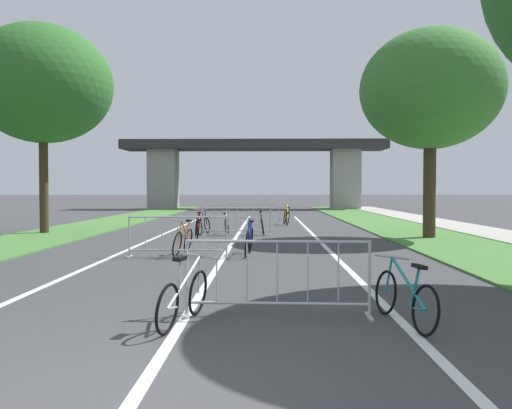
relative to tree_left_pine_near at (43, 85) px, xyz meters
name	(u,v)px	position (x,y,z in m)	size (l,w,h in m)	color
grass_verge_left	(97,225)	(0.62, 4.35, -5.75)	(3.38, 48.93, 0.05)	#477A38
grass_verge_right	(391,226)	(14.46, 4.35, -5.75)	(3.38, 48.93, 0.05)	#477A38
sidewalk_path_right	(452,225)	(17.32, 4.35, -5.73)	(2.35, 48.93, 0.08)	#ADA89E
lane_stripe_center	(236,238)	(7.54, -1.51, -5.77)	(0.14, 28.31, 0.01)	silver
lane_stripe_right_lane	(317,238)	(10.41, -1.51, -5.77)	(0.14, 28.31, 0.01)	silver
lane_stripe_left_lane	(155,238)	(4.66, -1.51, -5.77)	(0.14, 28.31, 0.01)	silver
overpass_bridge	(254,162)	(7.54, 24.77, -1.65)	(22.69, 3.59, 5.94)	#2D2D30
tree_left_pine_near	(43,85)	(0.00, 0.00, 0.00)	(5.32, 5.32, 8.04)	#3D2D1E
tree_right_oak_near	(430,90)	(14.34, -1.63, -0.58)	(4.87, 4.87, 7.28)	#3D2D1E
crowd_barrier_nearest	(277,278)	(8.79, -12.64, -5.25)	(2.57, 0.53, 1.05)	#ADADB2
crowd_barrier_second	(178,237)	(6.37, -6.60, -5.25)	(2.57, 0.53, 1.05)	#ADADB2
crowd_barrier_third	(237,222)	(7.53, -0.55, -5.25)	(2.58, 0.57, 1.05)	#ADADB2
crowd_barrier_fourth	(254,214)	(8.02, 5.49, -5.25)	(2.57, 0.51, 1.05)	#ADADB2
bicycle_silver_0	(184,297)	(7.58, -13.08, -5.41)	(0.65, 1.60, 0.92)	black
bicycle_teal_1	(405,297)	(10.42, -13.02, -5.42)	(0.52, 1.68, 0.85)	black
bicycle_orange_2	(183,241)	(6.44, -6.25, -5.39)	(0.50, 1.66, 0.98)	black
bicycle_black_3	(203,225)	(6.18, 0.01, -5.40)	(0.48, 1.63, 0.99)	black
bicycle_green_4	(262,225)	(8.47, -0.10, -5.40)	(0.55, 1.69, 0.93)	black
bicycle_white_5	(227,225)	(7.11, -0.05, -5.42)	(0.52, 1.71, 0.88)	black
bicycle_yellow_6	(287,217)	(9.61, 5.05, -5.39)	(0.54, 1.67, 1.06)	black
bicycle_blue_7	(249,241)	(8.18, -6.20, -5.39)	(0.49, 1.77, 1.04)	black
bicycle_red_8	(197,226)	(6.11, -1.05, -5.39)	(0.48, 1.75, 1.01)	black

